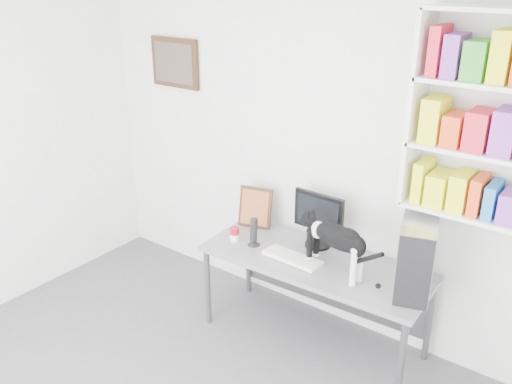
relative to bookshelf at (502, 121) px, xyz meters
The scene contains 11 objects.
room 2.37m from the bookshelf, 127.12° to the right, with size 4.01×4.01×2.70m.
bookshelf is the anchor object (origin of this frame).
wall_art 2.70m from the bookshelf, behind, with size 0.52×0.04×0.42m, color #422515.
desk 1.84m from the bookshelf, 167.26° to the right, with size 1.67×0.65×0.70m, color slate.
monitor 1.47m from the bookshelf, behind, with size 0.41×0.20×0.44m, color black.
keyboard 1.66m from the bookshelf, 164.39° to the right, with size 0.44×0.17×0.03m, color white.
pc_tower 0.98m from the bookshelf, 153.63° to the right, with size 0.22×0.50×0.50m, color #A7A8AC.
speaker 1.88m from the bookshelf, 168.52° to the right, with size 0.10×0.10×0.23m, color black.
leaning_print 1.98m from the bookshelf, behind, with size 0.27×0.11×0.34m, color #422515.
soup_can 2.05m from the bookshelf, 168.60° to the right, with size 0.07×0.07×0.11m, color #AD0E20.
cat 1.31m from the bookshelf, 159.52° to the right, with size 0.62×0.17×0.38m, color black, non-canonical shape.
Camera 1 is at (2.07, -1.39, 2.66)m, focal length 38.00 mm.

